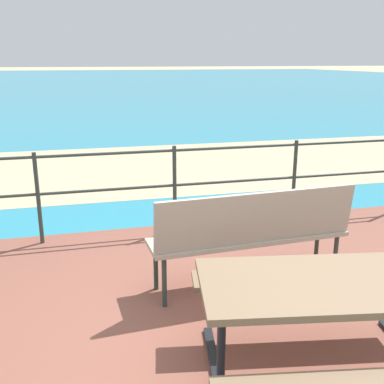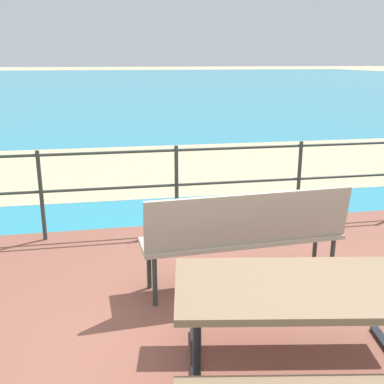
# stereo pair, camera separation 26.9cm
# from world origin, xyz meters

# --- Properties ---
(ground_plane) EXTENTS (240.00, 240.00, 0.00)m
(ground_plane) POSITION_xyz_m (0.00, 0.00, 0.00)
(ground_plane) COLOR tan
(patio_paving) EXTENTS (6.40, 5.20, 0.06)m
(patio_paving) POSITION_xyz_m (0.00, 0.00, 0.03)
(patio_paving) COLOR brown
(patio_paving) RESTS_ON ground
(sea_water) EXTENTS (90.00, 90.00, 0.01)m
(sea_water) POSITION_xyz_m (0.00, 40.00, 0.01)
(sea_water) COLOR teal
(sea_water) RESTS_ON ground
(beach_strip) EXTENTS (54.03, 4.57, 0.01)m
(beach_strip) POSITION_xyz_m (0.00, 5.94, 0.01)
(beach_strip) COLOR tan
(beach_strip) RESTS_ON ground
(picnic_table) EXTENTS (1.78, 1.62, 0.74)m
(picnic_table) POSITION_xyz_m (0.34, -0.45, 0.64)
(picnic_table) COLOR #7A6047
(picnic_table) RESTS_ON patio_paving
(park_bench) EXTENTS (1.76, 0.52, 0.90)m
(park_bench) POSITION_xyz_m (0.35, 0.87, 0.61)
(park_bench) COLOR tan
(park_bench) RESTS_ON patio_paving
(railing_fence) EXTENTS (5.94, 0.04, 1.00)m
(railing_fence) POSITION_xyz_m (0.00, 2.38, 0.70)
(railing_fence) COLOR #2D3833
(railing_fence) RESTS_ON patio_paving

